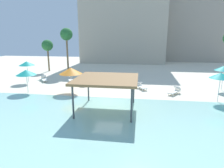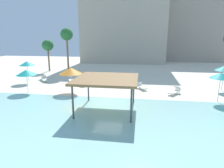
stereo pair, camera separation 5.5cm
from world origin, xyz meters
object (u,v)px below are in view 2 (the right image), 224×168
(beach_umbrella_teal_0, at_px, (27,63))
(lounge_chair_3, at_px, (71,79))
(beach_umbrella_teal_2, at_px, (224,68))
(beach_umbrella_teal_4, at_px, (221,76))
(lounge_chair_5, at_px, (106,81))
(shade_pavilion, at_px, (107,80))
(lounge_chair_2, at_px, (44,79))
(lounge_chair_6, at_px, (85,83))
(beach_umbrella_teal_1, at_px, (26,72))
(palm_tree_1, at_px, (48,46))
(palm_tree_2, at_px, (67,36))
(lounge_chair_1, at_px, (141,86))
(lounge_chair_0, at_px, (175,91))
(beach_umbrella_orange_3, at_px, (71,71))

(beach_umbrella_teal_0, bearing_deg, lounge_chair_3, 14.79)
(beach_umbrella_teal_2, relative_size, beach_umbrella_teal_4, 1.02)
(lounge_chair_5, bearing_deg, shade_pavilion, 31.36)
(lounge_chair_2, height_order, lounge_chair_6, same)
(beach_umbrella_teal_1, height_order, beach_umbrella_teal_4, beach_umbrella_teal_4)
(palm_tree_1, height_order, palm_tree_2, palm_tree_2)
(lounge_chair_1, xyz_separation_m, palm_tree_2, (-11.65, 7.56, 5.71))
(beach_umbrella_teal_1, bearing_deg, lounge_chair_2, 98.96)
(lounge_chair_0, bearing_deg, lounge_chair_3, -72.82)
(beach_umbrella_teal_2, height_order, lounge_chair_1, beach_umbrella_teal_2)
(lounge_chair_6, distance_m, palm_tree_1, 13.51)
(beach_umbrella_teal_2, bearing_deg, shade_pavilion, -145.81)
(beach_umbrella_teal_0, height_order, lounge_chair_1, beach_umbrella_teal_0)
(beach_umbrella_teal_2, bearing_deg, beach_umbrella_teal_4, -114.26)
(beach_umbrella_teal_1, height_order, lounge_chair_0, beach_umbrella_teal_1)
(lounge_chair_0, height_order, lounge_chair_2, same)
(lounge_chair_3, bearing_deg, palm_tree_1, -160.30)
(beach_umbrella_teal_4, relative_size, lounge_chair_2, 1.43)
(beach_umbrella_teal_0, xyz_separation_m, lounge_chair_1, (14.75, -1.18, -2.18))
(beach_umbrella_teal_0, distance_m, lounge_chair_1, 14.96)
(beach_umbrella_teal_2, distance_m, palm_tree_2, 22.01)
(beach_umbrella_teal_2, height_order, beach_umbrella_orange_3, beach_umbrella_teal_2)
(shade_pavilion, bearing_deg, beach_umbrella_teal_4, 20.57)
(beach_umbrella_orange_3, bearing_deg, beach_umbrella_teal_0, 153.70)
(beach_umbrella_teal_1, relative_size, lounge_chair_3, 1.25)
(lounge_chair_2, bearing_deg, beach_umbrella_teal_0, -98.40)
(lounge_chair_1, relative_size, palm_tree_1, 0.37)
(lounge_chair_2, relative_size, lounge_chair_6, 1.00)
(shade_pavilion, height_order, lounge_chair_6, shade_pavilion)
(lounge_chair_3, bearing_deg, beach_umbrella_orange_3, -1.36)
(beach_umbrella_teal_0, relative_size, lounge_chair_6, 1.46)
(lounge_chair_3, xyz_separation_m, palm_tree_2, (-2.21, 4.99, 5.71))
(beach_umbrella_teal_4, relative_size, lounge_chair_5, 1.37)
(lounge_chair_6, xyz_separation_m, palm_tree_1, (-9.12, 9.13, 4.01))
(shade_pavilion, xyz_separation_m, beach_umbrella_teal_4, (9.82, 3.68, -0.11))
(lounge_chair_6, bearing_deg, shade_pavilion, 28.55)
(beach_umbrella_teal_0, distance_m, beach_umbrella_teal_2, 23.74)
(beach_umbrella_teal_4, bearing_deg, lounge_chair_1, 153.30)
(beach_umbrella_orange_3, height_order, lounge_chair_0, beach_umbrella_orange_3)
(beach_umbrella_teal_4, xyz_separation_m, palm_tree_2, (-18.69, 11.11, 3.59))
(lounge_chair_1, bearing_deg, lounge_chair_0, 40.16)
(beach_umbrella_teal_1, relative_size, lounge_chair_5, 1.24)
(beach_umbrella_teal_4, bearing_deg, lounge_chair_2, 164.38)
(lounge_chair_3, relative_size, lounge_chair_5, 1.00)
(beach_umbrella_teal_0, height_order, lounge_chair_6, beach_umbrella_teal_0)
(beach_umbrella_teal_1, xyz_separation_m, lounge_chair_3, (2.71, 5.81, -1.85))
(beach_umbrella_teal_4, height_order, lounge_chair_5, beach_umbrella_teal_4)
(beach_umbrella_teal_1, bearing_deg, palm_tree_1, 106.58)
(beach_umbrella_teal_4, bearing_deg, lounge_chair_0, 151.00)
(beach_umbrella_orange_3, xyz_separation_m, lounge_chair_0, (11.02, 0.82, -2.00))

